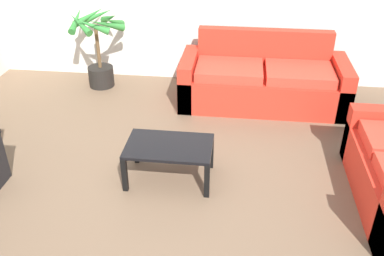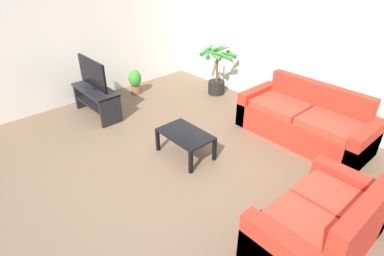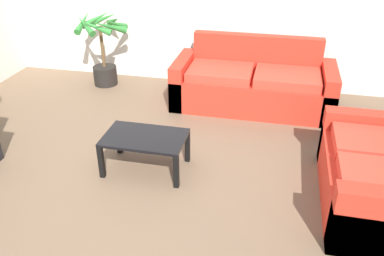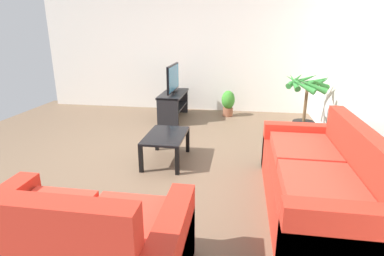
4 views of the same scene
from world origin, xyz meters
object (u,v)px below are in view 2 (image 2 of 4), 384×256
at_px(potted_plant_small, 135,81).
at_px(tv, 92,73).
at_px(tv_stand, 96,98).
at_px(potted_palm, 217,69).
at_px(coffee_table, 185,136).
at_px(couch_main, 304,122).
at_px(couch_loveseat, 320,227).

bearing_deg(potted_plant_small, tv, -71.10).
xyz_separation_m(tv_stand, potted_palm, (0.82, 2.42, 0.21)).
height_order(tv_stand, coffee_table, tv_stand).
bearing_deg(tv, couch_main, 34.87).
bearing_deg(coffee_table, couch_loveseat, -2.19).
relative_size(tv_stand, tv, 1.17).
height_order(potted_palm, potted_plant_small, potted_palm).
xyz_separation_m(couch_loveseat, tv, (-4.41, -0.27, 0.54)).
xyz_separation_m(couch_loveseat, potted_palm, (-3.59, 2.15, 0.27)).
bearing_deg(couch_main, coffee_table, -117.62).
relative_size(tv, coffee_table, 1.13).
bearing_deg(couch_loveseat, potted_palm, 149.12).
bearing_deg(coffee_table, couch_main, 62.38).
height_order(tv_stand, potted_palm, potted_palm).
distance_m(couch_loveseat, coffee_table, 2.26).
distance_m(couch_main, tv, 3.81).
bearing_deg(couch_main, tv_stand, -145.09).
xyz_separation_m(tv_stand, tv, (0.00, 0.00, 0.49)).
height_order(couch_main, potted_plant_small, couch_main).
distance_m(couch_loveseat, potted_palm, 4.20).
height_order(tv_stand, potted_plant_small, potted_plant_small).
distance_m(couch_main, potted_palm, 2.31).
bearing_deg(potted_palm, coffee_table, -57.07).
height_order(couch_loveseat, tv, tv).
relative_size(couch_main, potted_palm, 1.93).
bearing_deg(potted_palm, tv, -108.70).
bearing_deg(couch_loveseat, tv_stand, -176.47).
bearing_deg(couch_main, couch_loveseat, -55.18).
bearing_deg(tv, coffee_table, 9.37).
height_order(tv, potted_plant_small, tv).
distance_m(tv_stand, tv, 0.49).
bearing_deg(tv_stand, coffee_table, 9.45).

